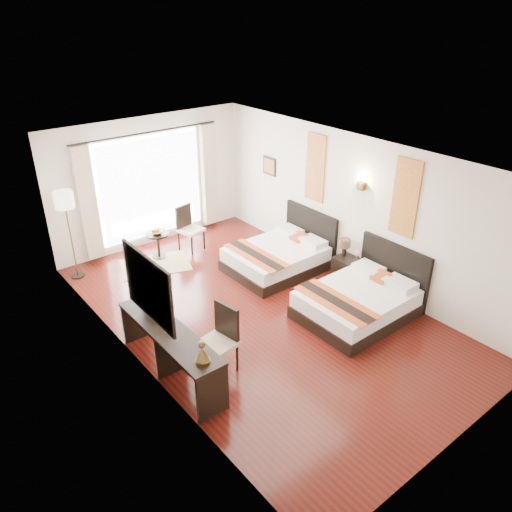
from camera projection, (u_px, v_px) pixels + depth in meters
floor at (259, 313)px, 8.78m from camera, size 4.50×7.50×0.01m
ceiling at (259, 157)px, 7.49m from camera, size 4.50×7.50×0.02m
wall_headboard at (352, 209)px, 9.37m from camera, size 0.01×7.50×2.80m
wall_desk at (133, 285)px, 6.89m from camera, size 0.01×7.50×2.80m
wall_window at (150, 182)px, 10.73m from camera, size 4.50×0.01×2.80m
wall_entry at (471, 355)px, 5.53m from camera, size 4.50×0.01×2.80m
window_glass at (151, 187)px, 10.76m from camera, size 2.40×0.02×2.20m
sheer_curtain at (152, 187)px, 10.72m from camera, size 2.30×0.02×2.10m
drape_left at (88, 204)px, 9.90m from camera, size 0.35×0.14×2.35m
drape_right at (209, 175)px, 11.51m from camera, size 0.35×0.14×2.35m
art_panel_near at (405, 198)px, 8.33m from camera, size 0.03×0.50×1.35m
art_panel_far at (315, 168)px, 9.81m from camera, size 0.03×0.50×1.35m
wall_sconce at (361, 186)px, 8.96m from camera, size 0.10×0.14×0.14m
mirror_frame at (148, 287)px, 6.53m from camera, size 0.04×1.25×0.95m
mirror_glass at (150, 287)px, 6.54m from camera, size 0.01×1.12×0.82m
bed_near at (360, 300)px, 8.60m from camera, size 1.94×1.51×1.09m
bed_far at (280, 256)px, 10.08m from camera, size 1.91×1.49×1.07m
nightstand at (347, 270)px, 9.64m from camera, size 0.41×0.51×0.49m
table_lamp at (345, 244)px, 9.53m from camera, size 0.21×0.21×0.34m
vase at (358, 258)px, 9.36m from camera, size 0.17×0.17×0.15m
console_desk at (171, 352)px, 7.20m from camera, size 0.50×2.20×0.76m
television at (150, 301)px, 7.32m from camera, size 0.17×0.76×0.43m
bronze_figurine at (202, 353)px, 6.35m from camera, size 0.20×0.20×0.29m
desk_chair at (218, 353)px, 7.27m from camera, size 0.56×0.56×1.06m
floor_lamp at (65, 205)px, 9.23m from camera, size 0.36×0.36×1.78m
side_table at (158, 245)px, 10.52m from camera, size 0.48×0.48×0.56m
fruit_bowl at (157, 233)px, 10.35m from camera, size 0.30×0.30×0.06m
window_chair at (191, 237)px, 10.86m from camera, size 0.55×0.55×0.99m
jute_rug at (155, 265)px, 10.32m from camera, size 1.60×1.33×0.01m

